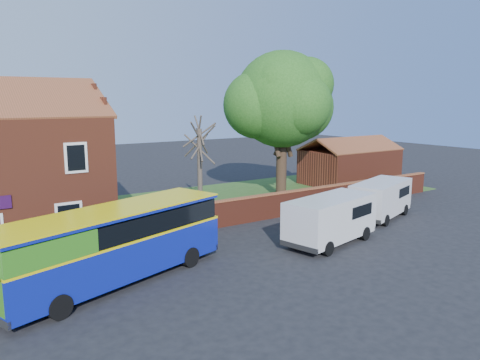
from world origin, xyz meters
TOP-DOWN VIEW (x-y plane):
  - ground at (0.00, 0.00)m, footprint 120.00×120.00m
  - kerb at (-7.00, 4.00)m, footprint 18.00×0.15m
  - grass_strip at (13.00, 13.00)m, footprint 26.00×12.00m
  - boundary_wall at (13.00, 7.00)m, footprint 22.00×0.38m
  - outbuilding at (22.00, 13.00)m, footprint 8.20×5.06m
  - bus at (-3.36, 2.11)m, footprint 10.34×5.62m
  - van_near at (8.05, 1.17)m, footprint 5.88×3.35m
  - van_far at (14.45, 3.25)m, footprint 5.68×3.70m
  - large_tree at (13.18, 11.77)m, footprint 8.97×7.09m
  - bare_tree at (5.37, 10.26)m, footprint 2.28×2.72m

SIDE VIEW (x-z plane):
  - ground at x=0.00m, z-range 0.00..0.00m
  - grass_strip at x=13.00m, z-range 0.00..0.04m
  - kerb at x=-7.00m, z-range 0.00..0.14m
  - boundary_wall at x=13.00m, z-range 0.01..1.61m
  - van_far at x=14.45m, z-range 0.14..2.46m
  - van_near at x=8.05m, z-range 0.15..2.58m
  - outbuilding at x=22.00m, z-range -0.48..3.69m
  - bus at x=-3.36m, z-range 0.21..3.27m
  - bare_tree at x=5.37m, z-range 0.08..6.17m
  - large_tree at x=13.18m, z-range 1.69..12.63m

